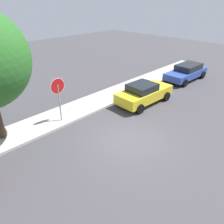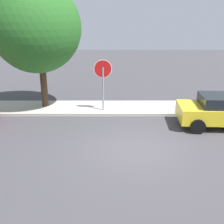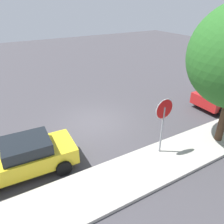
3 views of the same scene
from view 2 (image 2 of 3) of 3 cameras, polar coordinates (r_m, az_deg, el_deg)
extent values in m
plane|color=#423F44|center=(10.73, 4.78, -7.38)|extent=(60.00, 60.00, 0.00)
cube|color=#B2ADA3|center=(14.92, 3.40, 0.83)|extent=(32.00, 2.22, 0.14)
cylinder|color=gray|center=(14.07, -1.84, 4.40)|extent=(0.08, 0.08, 2.35)
cylinder|color=white|center=(13.83, -1.89, 8.77)|extent=(0.90, 0.02, 0.90)
cylinder|color=red|center=(13.83, -1.89, 8.77)|extent=(0.84, 0.03, 0.84)
cube|color=black|center=(13.20, 21.37, 2.18)|extent=(1.86, 1.61, 0.47)
cylinder|color=black|center=(13.95, 15.39, -0.12)|extent=(0.65, 0.25, 0.64)
cylinder|color=black|center=(12.38, 17.00, -2.82)|extent=(0.65, 0.25, 0.64)
cylinder|color=#422D1E|center=(15.18, -13.67, 5.11)|extent=(0.34, 0.34, 2.42)
ellipsoid|color=#286623|center=(14.81, -15.19, 16.27)|extent=(4.43, 4.43, 4.47)
camera|label=1|loc=(7.57, -65.58, 22.32)|focal=35.00mm
camera|label=3|loc=(20.15, 16.87, 22.79)|focal=35.00mm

